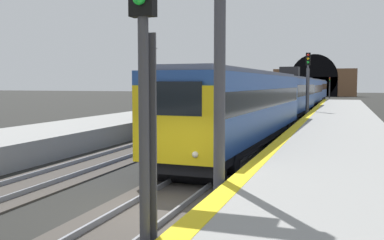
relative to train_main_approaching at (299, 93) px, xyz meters
The scene contains 12 objects.
ground_plane 40.90m from the train_main_approaching, behind, with size 320.00×320.00×0.00m, color black.
platform_right 41.12m from the train_main_approaching, behind, with size 112.00×4.97×1.06m, color gray.
platform_right_edge_strip 40.92m from the train_main_approaching, behind, with size 112.00×0.50×0.01m, color yellow.
track_main_line 40.89m from the train_main_approaching, behind, with size 160.00×3.06×0.21m.
train_main_approaching is the anchor object (origin of this frame).
train_adjacent_platform 6.62m from the train_main_approaching, 49.80° to the left, with size 64.20×3.02×4.81m.
railway_signal_near 45.30m from the train_main_approaching, behind, with size 0.39×0.38×5.43m.
railway_signal_mid 13.21m from the train_main_approaching, behind, with size 0.39×0.38×5.95m.
railway_signal_far 51.16m from the train_main_approaching, ahead, with size 0.39×0.38×4.77m.
overhead_signal_gantry 41.26m from the train_main_approaching, behind, with size 0.70×9.11×7.05m.
tunnel_portal 68.64m from the train_main_approaching, ahead, with size 2.31×21.18×11.86m.
catenary_mast_far 20.02m from the train_main_approaching, 141.30° to the left, with size 0.22×1.86×7.05m.
Camera 1 is at (-10.42, -4.68, 3.40)m, focal length 41.13 mm.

